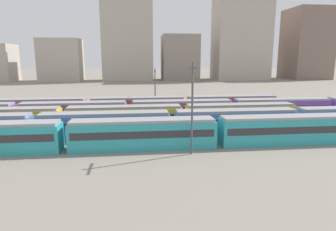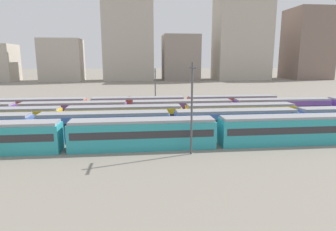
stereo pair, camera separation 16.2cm
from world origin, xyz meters
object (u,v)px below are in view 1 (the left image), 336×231
at_px(catenary_pole_2, 192,105).
at_px(train_track_4, 138,106).
at_px(train_track_1, 296,120).
at_px(train_track_3, 182,110).
at_px(catenary_pole_1, 155,88).
at_px(train_track_2, 125,117).

bearing_deg(catenary_pole_2, train_track_4, 104.20).
xyz_separation_m(train_track_1, train_track_3, (-15.77, 10.40, 0.00)).
distance_m(train_track_1, train_track_4, 28.31).
distance_m(train_track_1, catenary_pole_1, 27.71).
height_order(train_track_1, train_track_3, same).
relative_size(train_track_2, train_track_4, 1.00).
height_order(train_track_1, catenary_pole_1, catenary_pole_1).
distance_m(train_track_1, train_track_2, 26.30).
xyz_separation_m(train_track_1, catenary_pole_2, (-17.65, -8.03, 3.98)).
height_order(train_track_2, train_track_4, same).
bearing_deg(train_track_2, catenary_pole_1, 67.17).
distance_m(train_track_2, train_track_4, 10.62).
bearing_deg(train_track_1, train_track_2, 168.60).
xyz_separation_m(train_track_2, catenary_pole_1, (5.77, 13.70, 3.19)).
distance_m(train_track_3, catenary_pole_1, 10.02).
xyz_separation_m(train_track_1, train_track_4, (-23.63, 15.60, -0.00)).
height_order(train_track_3, catenary_pole_2, catenary_pole_2).
relative_size(train_track_2, catenary_pole_2, 5.23).
height_order(train_track_4, catenary_pole_2, catenary_pole_2).
bearing_deg(catenary_pole_1, train_track_2, -112.83).
relative_size(train_track_1, train_track_3, 1.20).
relative_size(catenary_pole_1, catenary_pole_2, 0.85).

